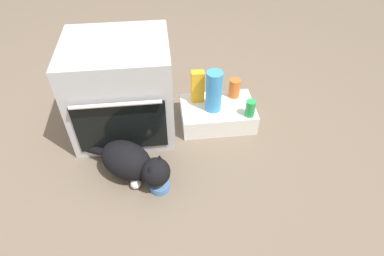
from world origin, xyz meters
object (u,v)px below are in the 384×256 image
object	(u,v)px
sauce_jar	(235,88)
soda_can	(250,108)
oven	(121,89)
food_bowl	(160,185)
cat	(132,162)
water_bottle	(214,91)
pantry_cabinet	(217,114)
juice_carton	(198,86)

from	to	relation	value
sauce_jar	soda_can	bearing A→B (deg)	-74.66
oven	sauce_jar	bearing A→B (deg)	5.55
food_bowl	sauce_jar	world-z (taller)	sauce_jar
food_bowl	cat	distance (m)	0.22
food_bowl	water_bottle	xyz separation A→B (m)	(0.40, 0.53, 0.27)
food_bowl	water_bottle	world-z (taller)	water_bottle
cat	oven	bearing A→B (deg)	132.30
oven	cat	bearing A→B (deg)	-83.50
sauce_jar	water_bottle	bearing A→B (deg)	-143.97
oven	water_bottle	distance (m)	0.61
pantry_cabinet	soda_can	bearing A→B (deg)	-32.26
food_bowl	soda_can	xyz separation A→B (m)	(0.64, 0.44, 0.18)
pantry_cabinet	water_bottle	distance (m)	0.23
pantry_cabinet	sauce_jar	size ratio (longest dim) A/B	3.70
food_bowl	water_bottle	size ratio (longest dim) A/B	0.40
juice_carton	oven	bearing A→B (deg)	-173.59
cat	sauce_jar	size ratio (longest dim) A/B	4.47
oven	water_bottle	world-z (taller)	oven
cat	soda_can	size ratio (longest dim) A/B	5.21
oven	juice_carton	bearing A→B (deg)	6.41
oven	cat	xyz separation A→B (m)	(0.05, -0.47, -0.20)
pantry_cabinet	water_bottle	world-z (taller)	water_bottle
water_bottle	cat	bearing A→B (deg)	-142.85
water_bottle	sauce_jar	bearing A→B (deg)	36.03
pantry_cabinet	juice_carton	distance (m)	0.25
food_bowl	cat	xyz separation A→B (m)	(-0.16, 0.11, 0.10)
water_bottle	oven	bearing A→B (deg)	175.18
oven	soda_can	bearing A→B (deg)	-9.88
water_bottle	sauce_jar	distance (m)	0.23
food_bowl	sauce_jar	bearing A→B (deg)	48.87
soda_can	sauce_jar	bearing A→B (deg)	105.34
juice_carton	soda_can	bearing A→B (deg)	-31.72
pantry_cabinet	food_bowl	xyz separation A→B (m)	(-0.44, -0.56, -0.04)
food_bowl	cat	size ratio (longest dim) A/B	0.19
water_bottle	juice_carton	distance (m)	0.15
pantry_cabinet	cat	size ratio (longest dim) A/B	0.83
cat	sauce_jar	xyz separation A→B (m)	(0.73, 0.55, 0.09)
cat	juice_carton	bearing A→B (deg)	84.82
oven	soda_can	distance (m)	0.87
oven	juice_carton	world-z (taller)	oven
oven	sauce_jar	distance (m)	0.80
cat	sauce_jar	world-z (taller)	sauce_jar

